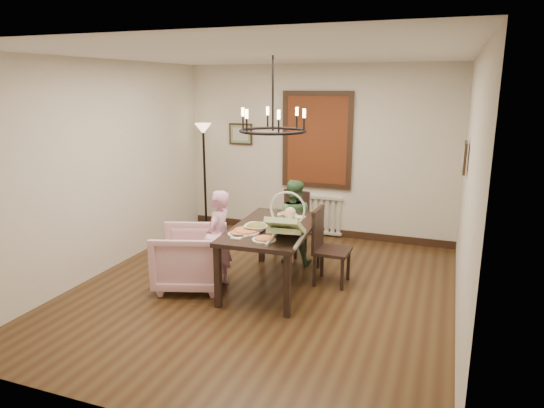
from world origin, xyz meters
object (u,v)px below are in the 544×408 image
Objects in this scene: chair_right at (332,247)px; floor_lamp at (205,178)px; dining_table at (273,233)px; baby_bouncer at (286,224)px; seated_man at (293,229)px; drinking_glass at (281,221)px; armchair at (190,258)px; elderly_woman at (219,248)px; chair_far at (291,223)px.

floor_lamp is at bearing 59.59° from chair_right.
dining_table is 0.64m from baby_bouncer.
seated_man is (-0.70, 0.54, 0.01)m from chair_right.
drinking_glass is at bearing 89.08° from seated_man.
seated_man is 0.95m from drinking_glass.
baby_bouncer is (0.33, -0.47, 0.28)m from dining_table.
drinking_glass is (0.13, -0.87, 0.36)m from seated_man.
armchair is at bearing -66.60° from floor_lamp.
elderly_woman is at bearing 161.43° from baby_bouncer.
armchair is 0.82× the size of elderly_woman.
chair_right reaches higher than armchair.
chair_far is at bearing 102.76° from drinking_glass.
chair_far is 1.80m from armchair.
baby_bouncer reaches higher than chair_right.
chair_right reaches higher than dining_table.
floor_lamp is at bearing 137.08° from drinking_glass.
armchair is at bearing 170.07° from baby_bouncer.
chair_right is 0.96× the size of elderly_woman.
chair_right is 1.67× the size of baby_bouncer.
drinking_glass is (0.73, 0.27, 0.34)m from elderly_woman.
seated_man is (0.14, -0.35, 0.03)m from chair_far.
chair_far reaches higher than drinking_glass.
floor_lamp reaches higher than chair_right.
chair_right is at bearing -31.20° from floor_lamp.
drinking_glass is at bearing 108.92° from elderly_woman.
seated_man is (0.94, 1.26, 0.12)m from armchair.
chair_far is at bearing 44.49° from chair_right.
dining_table is at bearing -44.58° from floor_lamp.
chair_right is at bearing 113.36° from elderly_woman.
armchair is at bearing 43.60° from seated_man.
seated_man is 1.47m from baby_bouncer.
floor_lamp is (-2.08, 1.94, 0.05)m from drinking_glass.
baby_bouncer is at bearing -65.46° from drinking_glass.
elderly_woman is (0.34, 0.12, 0.13)m from armchair.
floor_lamp is at bearing -38.52° from seated_man.
baby_bouncer is (-0.35, -0.81, 0.48)m from chair_right.
chair_far is 1.12× the size of armchair.
chair_far is 6.34× the size of drinking_glass.
chair_far reaches higher than dining_table.
dining_table reaches higher than armchair.
armchair is 5.66× the size of drinking_glass.
floor_lamp reaches higher than armchair.
chair_far is 0.92× the size of elderly_woman.
seated_man is (-0.02, 0.87, -0.20)m from dining_table.
chair_far is 0.52× the size of floor_lamp.
elderly_woman is (-0.62, -0.26, -0.18)m from dining_table.
chair_far is 1.22m from chair_right.
elderly_woman reaches higher than chair_far.
seated_man reaches higher than drinking_glass.
dining_table is 1.82× the size of chair_far.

